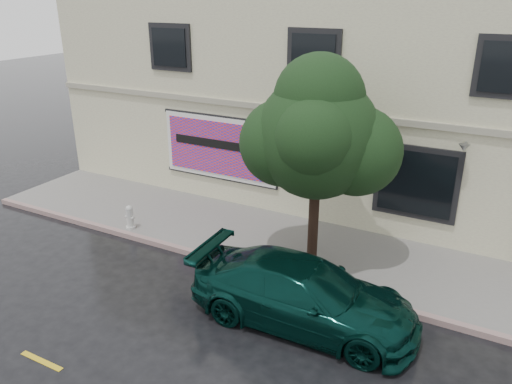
% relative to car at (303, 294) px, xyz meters
% --- Properties ---
extents(ground, '(90.00, 90.00, 0.00)m').
position_rel_car_xyz_m(ground, '(-1.90, -0.15, -0.74)').
color(ground, black).
rests_on(ground, ground).
extents(sidewalk, '(20.00, 3.50, 0.15)m').
position_rel_car_xyz_m(sidewalk, '(-1.90, 3.10, -0.66)').
color(sidewalk, gray).
rests_on(sidewalk, ground).
extents(curb, '(20.00, 0.18, 0.16)m').
position_rel_car_xyz_m(curb, '(-1.90, 1.35, -0.66)').
color(curb, gray).
rests_on(curb, ground).
extents(building, '(20.00, 8.12, 7.00)m').
position_rel_car_xyz_m(building, '(-1.90, 8.85, 2.76)').
color(building, beige).
rests_on(building, ground).
extents(billboard, '(4.30, 0.16, 2.20)m').
position_rel_car_xyz_m(billboard, '(-5.10, 4.77, 1.32)').
color(billboard, white).
rests_on(billboard, ground).
extents(car, '(5.11, 2.36, 1.47)m').
position_rel_car_xyz_m(car, '(0.00, 0.00, 0.00)').
color(car, black).
rests_on(car, ground).
extents(street_tree, '(3.04, 3.04, 4.97)m').
position_rel_car_xyz_m(street_tree, '(-0.73, 2.33, 2.86)').
color(street_tree, black).
rests_on(street_tree, sidewalk).
extents(fire_hydrant, '(0.31, 0.29, 0.75)m').
position_rel_car_xyz_m(fire_hydrant, '(-6.39, 1.65, -0.22)').
color(fire_hydrant, beige).
rests_on(fire_hydrant, sidewalk).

